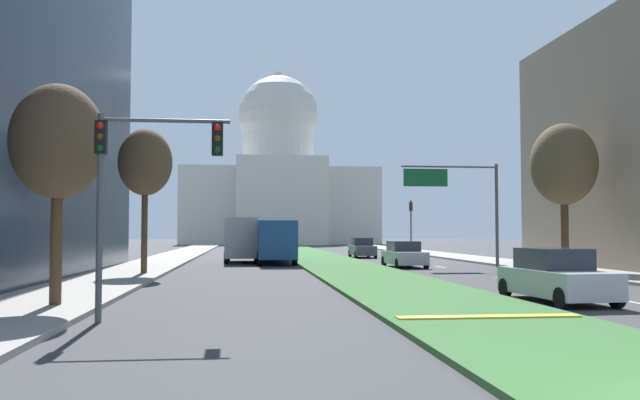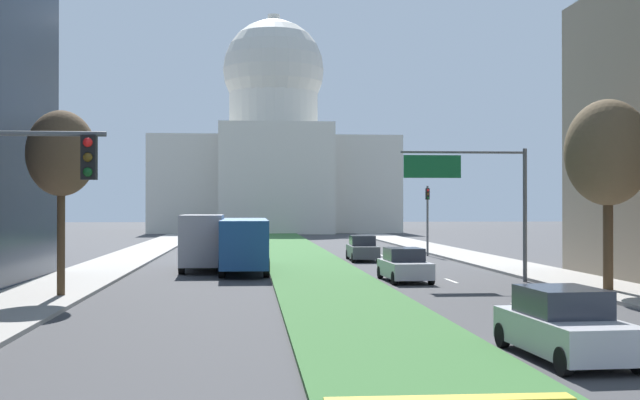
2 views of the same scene
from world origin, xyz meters
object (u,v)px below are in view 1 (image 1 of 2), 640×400
at_px(street_tree_right_mid, 564,165).
at_px(box_truck_delivery, 242,239).
at_px(sedan_lead_stopped, 556,277).
at_px(sedan_distant, 362,248).
at_px(street_tree_left_near, 58,143).
at_px(city_bus, 275,238).
at_px(street_tree_left_mid, 145,163).
at_px(traffic_light_far_right, 411,220).
at_px(sedan_midblock, 404,255).
at_px(traffic_light_near_left, 135,170).
at_px(overhead_guide_sign, 460,193).
at_px(capitol_building, 278,183).

relative_size(street_tree_right_mid, box_truck_delivery, 1.28).
distance_m(sedan_lead_stopped, sedan_distant, 36.01).
distance_m(street_tree_left_near, city_bus, 28.79).
bearing_deg(street_tree_left_near, street_tree_left_mid, 88.88).
distance_m(traffic_light_far_right, box_truck_delivery, 20.59).
bearing_deg(sedan_midblock, traffic_light_near_left, -117.92).
bearing_deg(city_bus, traffic_light_far_right, 45.46).
xyz_separation_m(street_tree_right_mid, sedan_lead_stopped, (-7.59, -14.41, -5.11)).
bearing_deg(traffic_light_near_left, street_tree_right_mid, 41.26).
height_order(overhead_guide_sign, street_tree_left_mid, street_tree_left_mid).
height_order(capitol_building, city_bus, capitol_building).
relative_size(traffic_light_far_right, street_tree_right_mid, 0.63).
bearing_deg(sedan_lead_stopped, street_tree_left_near, -178.44).
height_order(traffic_light_far_right, box_truck_delivery, traffic_light_far_right).
distance_m(box_truck_delivery, city_bus, 2.43).
distance_m(overhead_guide_sign, sedan_midblock, 5.26).
relative_size(sedan_lead_stopped, city_bus, 0.43).
distance_m(sedan_distant, city_bus, 11.85).
xyz_separation_m(street_tree_left_near, box_truck_delivery, (5.13, 28.23, -3.14)).
xyz_separation_m(traffic_light_near_left, street_tree_left_near, (-2.67, 2.90, 1.02)).
bearing_deg(sedan_midblock, city_bus, 139.56).
relative_size(box_truck_delivery, city_bus, 0.58).
height_order(street_tree_right_mid, sedan_distant, street_tree_right_mid).
distance_m(traffic_light_far_right, sedan_distant, 7.82).
bearing_deg(box_truck_delivery, street_tree_left_mid, -109.58).
bearing_deg(overhead_guide_sign, sedan_distant, 101.87).
bearing_deg(street_tree_left_mid, traffic_light_far_right, 52.27).
xyz_separation_m(capitol_building, street_tree_left_mid, (-11.10, -88.88, -5.55)).
height_order(overhead_guide_sign, sedan_distant, overhead_guide_sign).
height_order(street_tree_left_near, sedan_distant, street_tree_left_near).
height_order(capitol_building, street_tree_left_near, capitol_building).
height_order(street_tree_right_mid, sedan_lead_stopped, street_tree_right_mid).
bearing_deg(traffic_light_near_left, traffic_light_far_right, 67.55).
relative_size(traffic_light_far_right, sedan_midblock, 1.16).
height_order(street_tree_left_mid, sedan_lead_stopped, street_tree_left_mid).
bearing_deg(street_tree_left_near, box_truck_delivery, 79.71).
bearing_deg(sedan_lead_stopped, street_tree_left_mid, 136.54).
xyz_separation_m(traffic_light_far_right, street_tree_left_mid, (-20.65, -26.69, 2.41)).
distance_m(sedan_midblock, city_bus, 10.34).
xyz_separation_m(traffic_light_far_right, street_tree_left_near, (-20.94, -41.32, 1.50)).
bearing_deg(sedan_distant, capitol_building, 93.41).
distance_m(street_tree_left_near, sedan_lead_stopped, 15.80).
bearing_deg(sedan_midblock, box_truck_delivery, 144.49).
xyz_separation_m(traffic_light_near_left, sedan_midblock, (12.65, 23.86, -3.02)).
distance_m(sedan_midblock, box_truck_delivery, 12.55).
relative_size(street_tree_right_mid, city_bus, 0.75).
distance_m(traffic_light_far_right, sedan_lead_stopped, 41.37).
bearing_deg(city_bus, box_truck_delivery, 165.89).
xyz_separation_m(traffic_light_far_right, sedan_midblock, (-5.62, -20.35, -2.54)).
height_order(traffic_light_near_left, city_bus, traffic_light_near_left).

